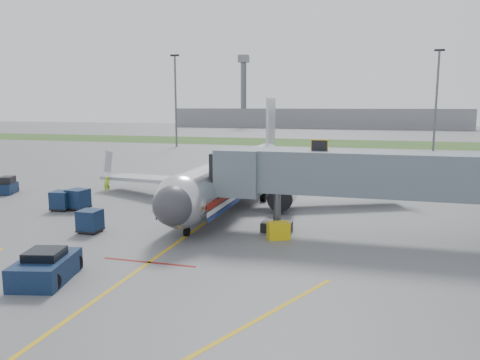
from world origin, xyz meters
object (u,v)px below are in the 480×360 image
(pushback_tug, at_px, (46,268))
(ramp_worker, at_px, (107,184))
(airliner, at_px, (237,174))
(baggage_tug, at_px, (8,186))
(belt_loader, at_px, (206,198))

(pushback_tug, relative_size, ramp_worker, 2.59)
(airliner, bearing_deg, baggage_tug, -172.68)
(airliner, xyz_separation_m, ramp_worker, (-14.71, 0.30, -1.77))
(pushback_tug, bearing_deg, airliner, 80.28)
(airliner, relative_size, pushback_tug, 7.89)
(airliner, bearing_deg, belt_loader, -139.00)
(pushback_tug, height_order, baggage_tug, baggage_tug)
(pushback_tug, relative_size, baggage_tug, 1.54)
(airliner, relative_size, ramp_worker, 20.42)
(belt_loader, bearing_deg, ramp_worker, 168.51)
(airliner, height_order, belt_loader, airliner)
(ramp_worker, bearing_deg, baggage_tug, 173.62)
(airliner, xyz_separation_m, pushback_tug, (-4.00, -23.37, -1.94))
(baggage_tug, xyz_separation_m, belt_loader, (22.02, 0.97, -0.28))
(belt_loader, bearing_deg, pushback_tug, -94.04)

